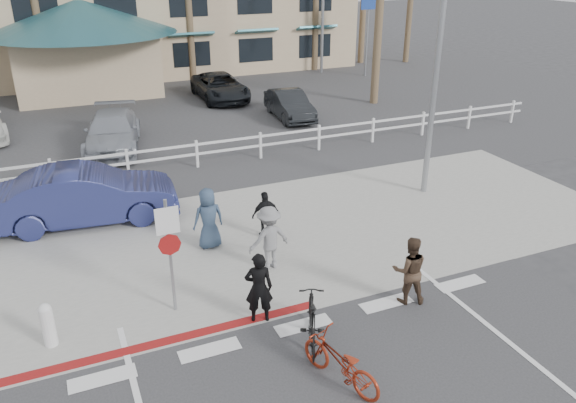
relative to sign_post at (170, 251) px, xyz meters
name	(u,v)px	position (x,y,z in m)	size (l,w,h in m)	color
ground	(316,343)	(2.30, -2.20, -1.45)	(140.00, 140.00, 0.00)	#333335
sidewalk_plaza	(242,243)	(2.30, 2.30, -1.44)	(22.00, 7.00, 0.01)	gray
cross_street	(202,189)	(2.30, 6.30, -1.45)	(40.00, 5.00, 0.01)	#333335
parking_lot	(148,116)	(2.30, 15.80, -1.45)	(50.00, 16.00, 0.01)	#333335
curb_red	(152,345)	(-0.70, -1.00, -1.44)	(7.00, 0.25, 0.02)	maroon
rail_fence	(200,154)	(2.80, 8.30, -0.95)	(29.40, 0.16, 1.00)	silver
sign_post	(170,251)	(0.00, 0.00, 0.00)	(0.50, 0.10, 2.90)	gray
bollard_0	(48,325)	(-2.50, -0.20, -0.97)	(0.26, 0.26, 0.95)	silver
streetlight_0	(439,48)	(8.80, 3.30, 3.05)	(0.60, 2.00, 9.00)	gray
info_sign	(367,29)	(16.30, 19.80, 1.35)	(1.20, 0.16, 5.60)	navy
bike_red	(340,362)	(2.19, -3.38, -0.99)	(0.61, 1.75, 0.92)	maroon
rider_red	(259,288)	(1.54, -1.06, -0.66)	(0.58, 0.38, 1.59)	black
bike_black	(312,320)	(2.23, -2.13, -0.93)	(0.49, 1.72, 1.04)	black
rider_black	(409,270)	(4.77, -1.68, -0.67)	(0.76, 0.59, 1.56)	#412F22
pedestrian_a	(269,238)	(2.51, 0.85, -0.64)	(1.04, 0.60, 1.62)	gray
pedestrian_child	(265,214)	(3.02, 2.41, -0.80)	(0.76, 0.32, 1.30)	black
pedestrian_b	(208,218)	(1.48, 2.45, -0.64)	(0.79, 0.52, 1.63)	#2E415A
car_white_sedan	(87,195)	(-1.24, 5.23, -0.64)	(1.71, 4.90, 1.62)	navy
lot_car_1	(112,132)	(0.24, 11.58, -0.76)	(1.94, 4.78, 1.39)	gray
lot_car_3	(289,105)	(8.24, 12.87, -0.82)	(1.34, 3.84, 1.27)	black
lot_car_5	(220,87)	(6.38, 17.57, -0.79)	(2.18, 4.73, 1.32)	black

